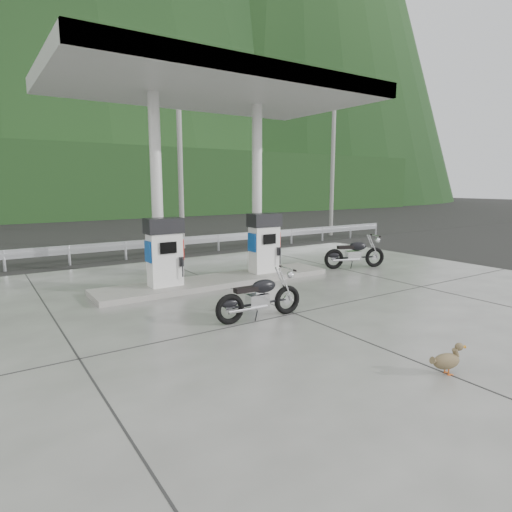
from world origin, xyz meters
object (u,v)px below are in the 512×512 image
motorcycle_right (355,254)px  motorcycle_left (260,298)px  gas_pump_left (165,252)px  gas_pump_right (264,243)px  duck (446,362)px

motorcycle_right → motorcycle_left: bearing=-133.4°
gas_pump_left → motorcycle_left: size_ratio=0.94×
gas_pump_right → duck: (-1.64, -7.15, -0.85)m
motorcycle_left → motorcycle_right: 6.49m
motorcycle_right → duck: bearing=-106.6°
gas_pump_right → motorcycle_right: size_ratio=0.88×
motorcycle_right → duck: size_ratio=3.67×
gas_pump_left → duck: gas_pump_left is taller
gas_pump_left → motorcycle_left: 3.50m
motorcycle_left → duck: (0.81, -3.78, -0.25)m
gas_pump_right → motorcycle_left: 4.20m
duck → motorcycle_right: bearing=67.5°
gas_pump_left → motorcycle_left: (0.75, -3.36, -0.60)m
gas_pump_left → duck: (1.56, -7.15, -0.85)m
gas_pump_right → duck: size_ratio=3.24×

